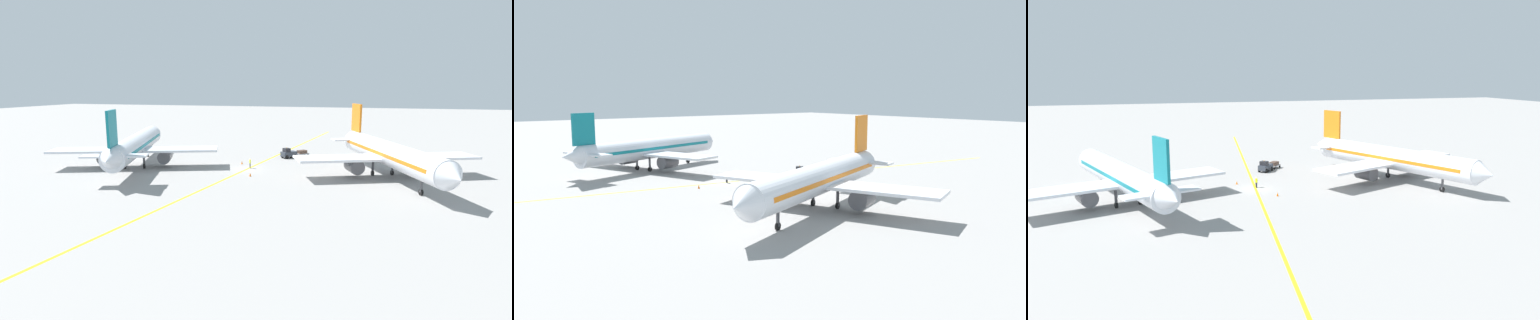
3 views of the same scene
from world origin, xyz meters
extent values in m
plane|color=gray|center=(0.00, 0.00, 0.00)|extent=(400.00, 400.00, 0.00)
cube|color=yellow|center=(0.00, 0.00, 0.00)|extent=(16.73, 118.94, 0.01)
cylinder|color=silver|center=(-22.57, 0.88, 3.80)|extent=(14.66, 29.14, 3.60)
cone|color=silver|center=(-28.69, 15.88, 3.80)|extent=(4.07, 3.51, 3.42)
cone|color=silver|center=(-16.35, -14.40, 4.10)|extent=(3.97, 3.93, 3.06)
cube|color=orange|center=(-22.57, 0.88, 3.95)|extent=(13.56, 26.38, 0.50)
cube|color=silver|center=(-22.20, -0.05, 3.08)|extent=(27.89, 15.38, 0.36)
cylinder|color=#4C4C51|center=(-26.83, -1.94, 1.83)|extent=(3.24, 3.79, 2.20)
cylinder|color=#4C4C51|center=(-17.57, 1.84, 1.83)|extent=(3.24, 3.79, 2.20)
cube|color=orange|center=(-17.29, -12.09, 8.10)|extent=(1.84, 3.84, 5.00)
cube|color=silver|center=(-17.48, -11.62, 4.20)|extent=(9.24, 5.62, 0.24)
cylinder|color=#4C4C51|center=(-26.20, 9.77, 1.40)|extent=(0.36, 0.36, 2.00)
cylinder|color=black|center=(-26.20, 9.77, 0.40)|extent=(0.56, 0.85, 0.80)
cylinder|color=#4C4C51|center=(-23.30, -1.58, 1.40)|extent=(0.36, 0.36, 2.00)
cylinder|color=black|center=(-23.30, -1.58, 0.40)|extent=(0.56, 0.85, 0.80)
cylinder|color=#4C4C51|center=(-20.34, -0.37, 1.40)|extent=(0.36, 0.36, 2.00)
cylinder|color=black|center=(-20.34, -0.37, 0.40)|extent=(0.56, 0.85, 0.80)
cylinder|color=silver|center=(19.21, 2.70, 3.80)|extent=(13.43, 29.48, 3.60)
cone|color=silver|center=(24.63, -12.57, 3.80)|extent=(4.03, 3.41, 3.42)
cone|color=silver|center=(13.69, 18.25, 4.10)|extent=(3.89, 3.85, 3.06)
cube|color=#0F727F|center=(19.21, 2.70, 3.95)|extent=(12.47, 26.66, 0.50)
cube|color=silver|center=(18.88, 3.64, 3.08)|extent=(28.13, 14.27, 0.36)
cylinder|color=#4C4C51|center=(23.59, 5.31, 1.83)|extent=(3.14, 3.75, 2.20)
cylinder|color=#4C4C51|center=(14.17, 1.97, 1.83)|extent=(3.14, 3.75, 2.20)
cube|color=#0F727F|center=(14.53, 15.89, 8.10)|extent=(1.68, 3.89, 5.00)
cube|color=silver|center=(14.69, 15.42, 4.20)|extent=(9.28, 5.27, 0.24)
cylinder|color=#4C4C51|center=(22.42, -6.35, 1.40)|extent=(0.36, 0.36, 2.00)
cylinder|color=black|center=(22.42, -6.35, 0.40)|extent=(0.53, 0.85, 0.80)
cylinder|color=#4C4C51|center=(20.05, 5.12, 1.40)|extent=(0.36, 0.36, 2.00)
cylinder|color=black|center=(20.05, 5.12, 0.40)|extent=(0.53, 0.85, 0.80)
cylinder|color=#4C4C51|center=(17.03, 4.05, 1.40)|extent=(0.36, 0.36, 2.00)
cylinder|color=black|center=(17.03, 4.05, 0.40)|extent=(0.53, 0.85, 0.80)
cube|color=#333842|center=(-4.79, -12.39, 0.80)|extent=(3.15, 3.21, 0.90)
cube|color=black|center=(-4.41, -12.00, 1.60)|extent=(1.68, 1.68, 0.70)
sphere|color=orange|center=(-4.41, -12.00, 2.03)|extent=(0.16, 0.16, 0.16)
cylinder|color=black|center=(-4.66, -11.17, 0.35)|extent=(0.66, 0.68, 0.70)
cylinder|color=black|center=(-3.58, -12.20, 0.35)|extent=(0.66, 0.68, 0.70)
cylinder|color=black|center=(-6.01, -12.58, 0.35)|extent=(0.66, 0.68, 0.70)
cylinder|color=black|center=(-4.92, -13.62, 0.35)|extent=(0.66, 0.68, 0.70)
cube|color=gray|center=(-7.00, -14.71, 0.54)|extent=(2.81, 2.85, 0.20)
cube|color=#4C382D|center=(-7.00, -14.71, 0.94)|extent=(2.07, 2.09, 0.60)
cylinder|color=black|center=(-6.74, -13.53, 0.22)|extent=(0.40, 0.42, 0.44)
cylinder|color=black|center=(-5.82, -14.39, 0.22)|extent=(0.40, 0.42, 0.44)
cylinder|color=black|center=(-8.17, -15.03, 0.22)|extent=(0.40, 0.42, 0.44)
cylinder|color=black|center=(-7.25, -15.90, 0.22)|extent=(0.40, 0.42, 0.44)
cylinder|color=#23232D|center=(-0.34, -0.69, 0.42)|extent=(0.16, 0.16, 0.85)
cylinder|color=#23232D|center=(-0.27, -0.88, 0.42)|extent=(0.16, 0.16, 0.85)
cube|color=#CCD819|center=(-0.30, -0.79, 1.15)|extent=(0.33, 0.41, 0.60)
cylinder|color=#CCD819|center=(-0.38, -0.56, 1.15)|extent=(0.10, 0.10, 0.55)
cylinder|color=#CCD819|center=(-0.22, -1.01, 1.15)|extent=(0.10, 0.10, 0.55)
sphere|color=beige|center=(-0.30, -0.79, 1.57)|extent=(0.22, 0.22, 0.22)
cone|color=orange|center=(2.14, -3.96, 0.28)|extent=(0.32, 0.32, 0.55)
cone|color=orange|center=(-2.03, 5.09, 0.28)|extent=(0.32, 0.32, 0.55)
camera|label=1|loc=(-18.93, 63.05, 13.85)|focal=28.00mm
camera|label=2|loc=(-64.19, 40.01, 13.63)|focal=35.00mm
camera|label=3|loc=(17.01, 72.21, 18.08)|focal=35.00mm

